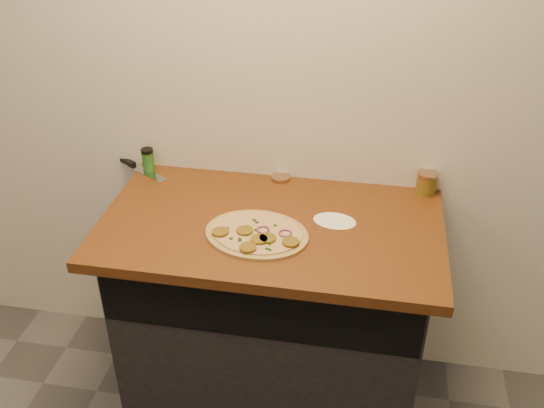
% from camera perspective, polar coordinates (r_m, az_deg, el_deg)
% --- Properties ---
extents(cabinet, '(1.10, 0.60, 0.86)m').
position_cam_1_polar(cabinet, '(2.44, 0.05, -10.51)').
color(cabinet, black).
rests_on(cabinet, ground).
extents(countertop, '(1.20, 0.70, 0.04)m').
position_cam_1_polar(countertop, '(2.14, -0.09, -2.11)').
color(countertop, '#613512').
rests_on(countertop, cabinet).
extents(pizza, '(0.40, 0.40, 0.02)m').
position_cam_1_polar(pizza, '(2.05, -1.44, -2.85)').
color(pizza, tan).
rests_on(pizza, countertop).
extents(chefs_knife, '(0.27, 0.18, 0.02)m').
position_cam_1_polar(chefs_knife, '(2.53, -12.73, 3.49)').
color(chefs_knife, '#B7BAC1').
rests_on(chefs_knife, countertop).
extents(mason_jar_lid, '(0.08, 0.08, 0.02)m').
position_cam_1_polar(mason_jar_lid, '(2.38, 0.84, 2.47)').
color(mason_jar_lid, tan).
rests_on(mason_jar_lid, countertop).
extents(salsa_jar, '(0.08, 0.08, 0.09)m').
position_cam_1_polar(salsa_jar, '(2.35, 14.35, 1.98)').
color(salsa_jar, '#9E300F').
rests_on(salsa_jar, countertop).
extents(spice_shaker, '(0.05, 0.05, 0.10)m').
position_cam_1_polar(spice_shaker, '(2.47, -11.60, 4.09)').
color(spice_shaker, '#23621F').
rests_on(spice_shaker, countertop).
extents(flour_spill, '(0.17, 0.17, 0.00)m').
position_cam_1_polar(flour_spill, '(2.14, 5.92, -1.59)').
color(flour_spill, white).
rests_on(flour_spill, countertop).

